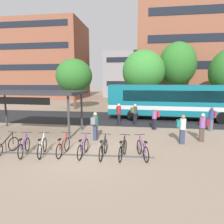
{
  "coord_description": "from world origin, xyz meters",
  "views": [
    {
      "loc": [
        2.62,
        -8.99,
        3.48
      ],
      "look_at": [
        0.7,
        4.26,
        1.44
      ],
      "focal_mm": 31.86,
      "sensor_mm": 36.0,
      "label": 1
    }
  ],
  "objects_px": {
    "city_bus": "(174,101)",
    "street_tree_1": "(177,64)",
    "parked_bicycle_red_3": "(63,147)",
    "street_tree_2": "(144,71)",
    "commuter_red_pack_2": "(155,117)",
    "street_tree_0": "(74,76)",
    "commuter_red_pack_0": "(212,117)",
    "commuter_maroon_pack_4": "(119,113)",
    "transit_shelter": "(32,94)",
    "parked_bicycle_purple_4": "(83,148)",
    "commuter_grey_pack_1": "(95,124)",
    "commuter_olive_pack_3": "(135,113)",
    "parked_bicycle_purple_1": "(24,147)",
    "parked_bicycle_white_2": "(42,147)",
    "parked_bicycle_black_0": "(6,146)",
    "commuter_teal_pack_5": "(182,127)",
    "parked_bicycle_purple_7": "(143,150)",
    "parked_bicycle_black_6": "(123,150)",
    "commuter_maroon_pack_6": "(203,125)",
    "parked_bicycle_black_5": "(103,149)"
  },
  "relations": [
    {
      "from": "city_bus",
      "to": "commuter_red_pack_0",
      "type": "height_order",
      "value": "city_bus"
    },
    {
      "from": "parked_bicycle_purple_1",
      "to": "commuter_grey_pack_1",
      "type": "bearing_deg",
      "value": -59.28
    },
    {
      "from": "commuter_maroon_pack_6",
      "to": "street_tree_2",
      "type": "xyz_separation_m",
      "value": [
        -3.34,
        12.86,
        3.74
      ]
    },
    {
      "from": "commuter_olive_pack_3",
      "to": "street_tree_0",
      "type": "height_order",
      "value": "street_tree_0"
    },
    {
      "from": "parked_bicycle_white_2",
      "to": "parked_bicycle_black_5",
      "type": "height_order",
      "value": "same"
    },
    {
      "from": "city_bus",
      "to": "parked_bicycle_white_2",
      "type": "bearing_deg",
      "value": 56.22
    },
    {
      "from": "commuter_red_pack_2",
      "to": "parked_bicycle_purple_4",
      "type": "bearing_deg",
      "value": 28.54
    },
    {
      "from": "city_bus",
      "to": "parked_bicycle_purple_4",
      "type": "bearing_deg",
      "value": 63.56
    },
    {
      "from": "parked_bicycle_red_3",
      "to": "street_tree_2",
      "type": "distance_m",
      "value": 17.06
    },
    {
      "from": "parked_bicycle_red_3",
      "to": "commuter_maroon_pack_4",
      "type": "bearing_deg",
      "value": -15.47
    },
    {
      "from": "parked_bicycle_purple_1",
      "to": "parked_bicycle_black_6",
      "type": "distance_m",
      "value": 4.72
    },
    {
      "from": "transit_shelter",
      "to": "street_tree_0",
      "type": "bearing_deg",
      "value": 97.22
    },
    {
      "from": "street_tree_1",
      "to": "commuter_grey_pack_1",
      "type": "bearing_deg",
      "value": -114.69
    },
    {
      "from": "commuter_maroon_pack_6",
      "to": "parked_bicycle_purple_4",
      "type": "bearing_deg",
      "value": 34.38
    },
    {
      "from": "parked_bicycle_black_6",
      "to": "street_tree_1",
      "type": "xyz_separation_m",
      "value": [
        5.35,
        18.29,
        5.32
      ]
    },
    {
      "from": "transit_shelter",
      "to": "commuter_olive_pack_3",
      "type": "relative_size",
      "value": 4.24
    },
    {
      "from": "parked_bicycle_purple_1",
      "to": "parked_bicycle_white_2",
      "type": "relative_size",
      "value": 1.0
    },
    {
      "from": "parked_bicycle_purple_4",
      "to": "street_tree_2",
      "type": "xyz_separation_m",
      "value": [
        2.91,
        16.06,
        4.33
      ]
    },
    {
      "from": "parked_bicycle_purple_7",
      "to": "commuter_olive_pack_3",
      "type": "xyz_separation_m",
      "value": [
        -0.6,
        7.23,
        0.59
      ]
    },
    {
      "from": "city_bus",
      "to": "transit_shelter",
      "type": "distance_m",
      "value": 12.12
    },
    {
      "from": "city_bus",
      "to": "street_tree_2",
      "type": "relative_size",
      "value": 1.67
    },
    {
      "from": "parked_bicycle_black_6",
      "to": "commuter_grey_pack_1",
      "type": "height_order",
      "value": "commuter_grey_pack_1"
    },
    {
      "from": "parked_bicycle_red_3",
      "to": "transit_shelter",
      "type": "bearing_deg",
      "value": 43.15
    },
    {
      "from": "parked_bicycle_black_0",
      "to": "commuter_olive_pack_3",
      "type": "distance_m",
      "value": 9.74
    },
    {
      "from": "street_tree_0",
      "to": "parked_bicycle_black_0",
      "type": "bearing_deg",
      "value": -83.2
    },
    {
      "from": "commuter_olive_pack_3",
      "to": "transit_shelter",
      "type": "bearing_deg",
      "value": 173.51
    },
    {
      "from": "parked_bicycle_purple_4",
      "to": "commuter_maroon_pack_4",
      "type": "relative_size",
      "value": 0.99
    },
    {
      "from": "parked_bicycle_white_2",
      "to": "parked_bicycle_purple_4",
      "type": "height_order",
      "value": "same"
    },
    {
      "from": "commuter_red_pack_0",
      "to": "commuter_maroon_pack_4",
      "type": "height_order",
      "value": "commuter_maroon_pack_4"
    },
    {
      "from": "city_bus",
      "to": "commuter_maroon_pack_4",
      "type": "distance_m",
      "value": 5.67
    },
    {
      "from": "commuter_grey_pack_1",
      "to": "street_tree_0",
      "type": "height_order",
      "value": "street_tree_0"
    },
    {
      "from": "parked_bicycle_purple_4",
      "to": "commuter_grey_pack_1",
      "type": "xyz_separation_m",
      "value": [
        -0.02,
        2.58,
        0.6
      ]
    },
    {
      "from": "parked_bicycle_white_2",
      "to": "commuter_red_pack_2",
      "type": "relative_size",
      "value": 1.05
    },
    {
      "from": "parked_bicycle_white_2",
      "to": "commuter_teal_pack_5",
      "type": "relative_size",
      "value": 1.01
    },
    {
      "from": "parked_bicycle_purple_7",
      "to": "commuter_maroon_pack_6",
      "type": "height_order",
      "value": "commuter_maroon_pack_6"
    },
    {
      "from": "parked_bicycle_white_2",
      "to": "commuter_maroon_pack_6",
      "type": "height_order",
      "value": "commuter_maroon_pack_6"
    },
    {
      "from": "parked_bicycle_red_3",
      "to": "commuter_olive_pack_3",
      "type": "relative_size",
      "value": 1.02
    },
    {
      "from": "commuter_red_pack_2",
      "to": "street_tree_0",
      "type": "height_order",
      "value": "street_tree_0"
    },
    {
      "from": "parked_bicycle_purple_7",
      "to": "street_tree_0",
      "type": "distance_m",
      "value": 18.1
    },
    {
      "from": "parked_bicycle_purple_4",
      "to": "commuter_red_pack_2",
      "type": "xyz_separation_m",
      "value": [
        3.69,
        5.88,
        0.54
      ]
    },
    {
      "from": "commuter_maroon_pack_6",
      "to": "street_tree_1",
      "type": "relative_size",
      "value": 0.2
    },
    {
      "from": "parked_bicycle_purple_1",
      "to": "commuter_red_pack_0",
      "type": "distance_m",
      "value": 12.22
    },
    {
      "from": "parked_bicycle_red_3",
      "to": "commuter_maroon_pack_4",
      "type": "distance_m",
      "value": 7.38
    },
    {
      "from": "parked_bicycle_purple_7",
      "to": "commuter_maroon_pack_4",
      "type": "height_order",
      "value": "commuter_maroon_pack_4"
    },
    {
      "from": "commuter_teal_pack_5",
      "to": "street_tree_1",
      "type": "distance_m",
      "value": 16.6
    },
    {
      "from": "city_bus",
      "to": "street_tree_1",
      "type": "height_order",
      "value": "street_tree_1"
    },
    {
      "from": "parked_bicycle_purple_7",
      "to": "commuter_maroon_pack_4",
      "type": "relative_size",
      "value": 0.95
    },
    {
      "from": "commuter_maroon_pack_4",
      "to": "commuter_maroon_pack_6",
      "type": "relative_size",
      "value": 1.04
    },
    {
      "from": "parked_bicycle_red_3",
      "to": "street_tree_1",
      "type": "relative_size",
      "value": 0.2
    },
    {
      "from": "commuter_red_pack_2",
      "to": "commuter_teal_pack_5",
      "type": "xyz_separation_m",
      "value": [
        1.26,
        -3.3,
        0.04
      ]
    }
  ]
}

